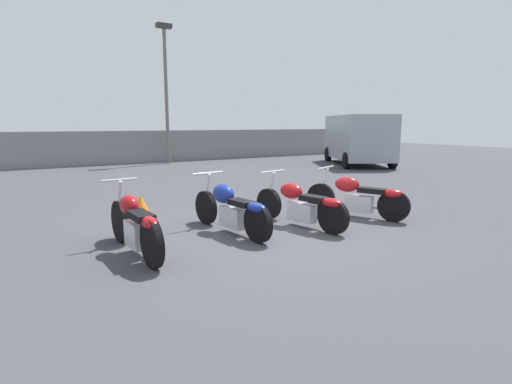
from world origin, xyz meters
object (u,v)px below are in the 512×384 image
traffic_cone_near (141,204)px  motorcycle_slot_0 (135,225)px  motorcycle_slot_1 (231,208)px  motorcycle_slot_2 (301,205)px  parked_van (358,138)px  motorcycle_slot_3 (358,197)px  light_pole_left (166,81)px

traffic_cone_near → motorcycle_slot_0: bearing=-107.1°
motorcycle_slot_1 → traffic_cone_near: motorcycle_slot_1 is taller
motorcycle_slot_2 → parked_van: 12.12m
motorcycle_slot_1 → traffic_cone_near: size_ratio=6.07×
motorcycle_slot_1 → parked_van: bearing=28.0°
motorcycle_slot_3 → parked_van: 11.02m
motorcycle_slot_3 → traffic_cone_near: size_ratio=5.60×
parked_van → traffic_cone_near: parked_van is taller
light_pole_left → traffic_cone_near: light_pole_left is taller
parked_van → traffic_cone_near: 12.55m
motorcycle_slot_1 → motorcycle_slot_0: bearing=-176.8°
motorcycle_slot_0 → parked_van: parked_van is taller
traffic_cone_near → motorcycle_slot_3: bearing=-37.4°
motorcycle_slot_2 → parked_van: bearing=28.6°
motorcycle_slot_0 → parked_van: bearing=29.0°
motorcycle_slot_0 → motorcycle_slot_1: 1.75m
light_pole_left → motorcycle_slot_2: 13.52m
parked_van → motorcycle_slot_0: bearing=-118.9°
motorcycle_slot_1 → motorcycle_slot_2: 1.33m
motorcycle_slot_2 → motorcycle_slot_3: (1.46, 0.01, 0.01)m
motorcycle_slot_0 → parked_van: (12.36, 7.69, 0.82)m
motorcycle_slot_0 → motorcycle_slot_2: motorcycle_slot_0 is taller
motorcycle_slot_1 → traffic_cone_near: bearing=102.4°
light_pole_left → motorcycle_slot_3: bearing=-92.6°
parked_van → traffic_cone_near: bearing=-127.7°
light_pole_left → traffic_cone_near: 11.57m
light_pole_left → traffic_cone_near: (-4.21, -10.13, -3.68)m
motorcycle_slot_0 → parked_van: 14.58m
traffic_cone_near → motorcycle_slot_1: bearing=-70.8°
motorcycle_slot_0 → light_pole_left: bearing=65.7°
motorcycle_slot_1 → motorcycle_slot_2: bearing=-19.4°
light_pole_left → motorcycle_slot_0: 14.30m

